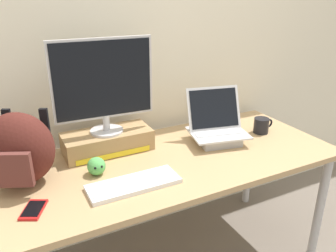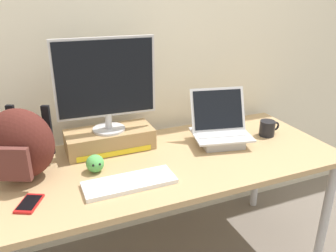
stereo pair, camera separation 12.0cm
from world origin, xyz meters
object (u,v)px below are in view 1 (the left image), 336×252
at_px(desktop_monitor, 103,84).
at_px(external_keyboard, 134,184).
at_px(messenger_backpack, 19,149).
at_px(plush_toy, 96,166).
at_px(cell_phone, 34,210).
at_px(toner_box_yellow, 108,141).
at_px(coffee_mug, 262,125).
at_px(open_laptop, 217,132).

distance_m(desktop_monitor, external_keyboard, 0.53).
relative_size(messenger_backpack, plush_toy, 4.32).
bearing_deg(external_keyboard, cell_phone, 178.49).
relative_size(toner_box_yellow, cell_phone, 3.08).
bearing_deg(coffee_mug, plush_toy, -178.09).
distance_m(external_keyboard, coffee_mug, 0.94).
relative_size(desktop_monitor, messenger_backpack, 1.38).
bearing_deg(external_keyboard, toner_box_yellow, 88.55).
distance_m(toner_box_yellow, messenger_backpack, 0.47).
bearing_deg(open_laptop, desktop_monitor, 177.23).
relative_size(messenger_backpack, coffee_mug, 2.83).
bearing_deg(messenger_backpack, external_keyboard, -5.97).
xyz_separation_m(toner_box_yellow, cell_phone, (-0.43, -0.38, -0.05)).
relative_size(toner_box_yellow, desktop_monitor, 0.90).
xyz_separation_m(open_laptop, external_keyboard, (-0.60, -0.23, -0.05)).
height_order(open_laptop, external_keyboard, open_laptop).
relative_size(external_keyboard, messenger_backpack, 1.11).
height_order(toner_box_yellow, external_keyboard, toner_box_yellow).
xyz_separation_m(desktop_monitor, messenger_backpack, (-0.44, -0.14, -0.20)).
bearing_deg(plush_toy, messenger_backpack, 165.68).
bearing_deg(toner_box_yellow, messenger_backpack, -162.56).
bearing_deg(plush_toy, cell_phone, -151.50).
relative_size(open_laptop, cell_phone, 2.39).
relative_size(messenger_backpack, cell_phone, 2.47).
bearing_deg(open_laptop, toner_box_yellow, 177.11).
xyz_separation_m(toner_box_yellow, coffee_mug, (0.90, -0.18, -0.01)).
height_order(open_laptop, coffee_mug, open_laptop).
distance_m(toner_box_yellow, desktop_monitor, 0.31).
distance_m(open_laptop, cell_phone, 1.04).
bearing_deg(external_keyboard, open_laptop, 20.86).
bearing_deg(toner_box_yellow, plush_toy, -120.05).
bearing_deg(external_keyboard, coffee_mug, 12.90).
height_order(messenger_backpack, cell_phone, messenger_backpack).
bearing_deg(desktop_monitor, messenger_backpack, -159.75).
xyz_separation_m(toner_box_yellow, open_laptop, (0.59, -0.16, 0.00)).
bearing_deg(messenger_backpack, desktop_monitor, 42.21).
distance_m(toner_box_yellow, external_keyboard, 0.39).
xyz_separation_m(toner_box_yellow, plush_toy, (-0.13, -0.22, -0.01)).
bearing_deg(desktop_monitor, cell_phone, -135.52).
distance_m(toner_box_yellow, plush_toy, 0.25).
xyz_separation_m(toner_box_yellow, external_keyboard, (-0.01, -0.39, -0.04)).
relative_size(external_keyboard, coffee_mug, 3.14).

